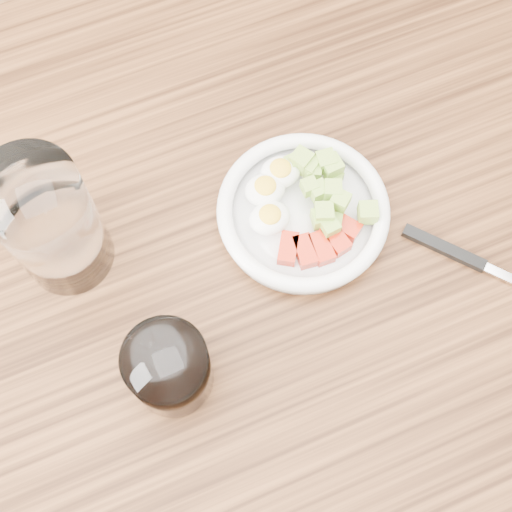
# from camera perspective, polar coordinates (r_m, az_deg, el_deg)

# --- Properties ---
(ground) EXTENTS (4.00, 4.00, 0.00)m
(ground) POSITION_cam_1_polar(r_m,az_deg,el_deg) (1.50, 0.51, -11.07)
(ground) COLOR brown
(ground) RESTS_ON ground
(dining_table) EXTENTS (1.50, 0.90, 0.77)m
(dining_table) POSITION_cam_1_polar(r_m,az_deg,el_deg) (0.85, 0.88, -3.46)
(dining_table) COLOR brown
(dining_table) RESTS_ON ground
(bowl) EXTENTS (0.19, 0.19, 0.05)m
(bowl) POSITION_cam_1_polar(r_m,az_deg,el_deg) (0.76, 3.70, 3.80)
(bowl) COLOR white
(bowl) RESTS_ON dining_table
(fork) EXTENTS (0.13, 0.16, 0.01)m
(fork) POSITION_cam_1_polar(r_m,az_deg,el_deg) (0.79, 16.52, -0.20)
(fork) COLOR black
(fork) RESTS_ON dining_table
(water_glass) EXTENTS (0.09, 0.09, 0.17)m
(water_glass) POSITION_cam_1_polar(r_m,az_deg,el_deg) (0.71, -16.12, 2.47)
(water_glass) COLOR white
(water_glass) RESTS_ON dining_table
(coffee_glass) EXTENTS (0.08, 0.08, 0.09)m
(coffee_glass) POSITION_cam_1_polar(r_m,az_deg,el_deg) (0.69, -6.95, -8.95)
(coffee_glass) COLOR white
(coffee_glass) RESTS_ON dining_table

